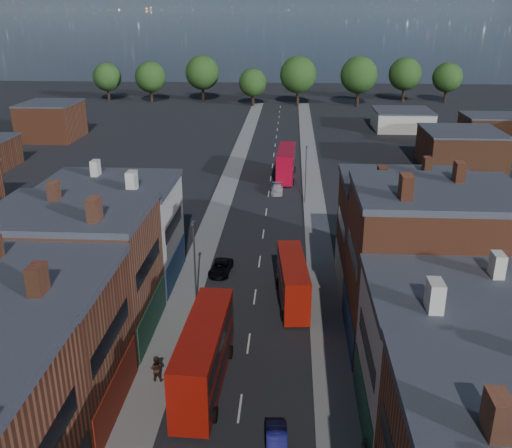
# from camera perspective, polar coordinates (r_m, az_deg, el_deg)

# --- Properties ---
(pavement_west) EXTENTS (3.00, 200.00, 0.12)m
(pavement_west) POSITION_cam_1_polar(r_m,az_deg,el_deg) (70.79, -4.45, -0.26)
(pavement_west) COLOR gray
(pavement_west) RESTS_ON ground
(pavement_east) EXTENTS (3.00, 200.00, 0.12)m
(pavement_east) POSITION_cam_1_polar(r_m,az_deg,el_deg) (70.24, 6.12, -0.49)
(pavement_east) COLOR gray
(pavement_east) RESTS_ON ground
(lamp_post_2) EXTENTS (0.25, 0.70, 8.12)m
(lamp_post_2) POSITION_cam_1_polar(r_m,az_deg,el_deg) (50.57, -6.17, -3.44)
(lamp_post_2) COLOR slate
(lamp_post_2) RESTS_ON ground
(lamp_post_3) EXTENTS (0.25, 0.70, 8.12)m
(lamp_post_3) POSITION_cam_1_polar(r_m,az_deg,el_deg) (78.25, 5.01, 5.34)
(lamp_post_3) COLOR slate
(lamp_post_3) RESTS_ON ground
(bus_0) EXTENTS (3.21, 11.51, 4.93)m
(bus_0) POSITION_cam_1_polar(r_m,az_deg,el_deg) (41.00, -5.22, -12.84)
(bus_0) COLOR #A31309
(bus_0) RESTS_ON ground
(bus_1) EXTENTS (3.11, 9.92, 4.21)m
(bus_1) POSITION_cam_1_polar(r_m,az_deg,el_deg) (51.93, 3.69, -5.65)
(bus_1) COLOR #B8180A
(bus_1) RESTS_ON ground
(bus_2) EXTENTS (3.14, 11.27, 4.83)m
(bus_2) POSITION_cam_1_polar(r_m,az_deg,el_deg) (90.62, 3.01, 6.14)
(bus_2) COLOR #A8071D
(bus_2) RESTS_ON ground
(car_1) EXTENTS (1.46, 3.73, 1.21)m
(car_1) POSITION_cam_1_polar(r_m,az_deg,el_deg) (37.06, 2.09, -21.01)
(car_1) COLOR navy
(car_1) RESTS_ON ground
(car_2) EXTENTS (2.35, 4.47, 1.20)m
(car_2) POSITION_cam_1_polar(r_m,az_deg,el_deg) (58.32, -3.55, -4.39)
(car_2) COLOR black
(car_2) RESTS_ON ground
(car_3) EXTENTS (1.70, 4.16, 1.21)m
(car_3) POSITION_cam_1_polar(r_m,az_deg,el_deg) (83.61, 2.11, 3.48)
(car_3) COLOR silver
(car_3) RESTS_ON ground
(ped_1) EXTENTS (0.97, 0.56, 1.96)m
(ped_1) POSITION_cam_1_polar(r_m,az_deg,el_deg) (42.79, -9.95, -14.04)
(ped_1) COLOR #3A2117
(ped_1) RESTS_ON pavement_west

